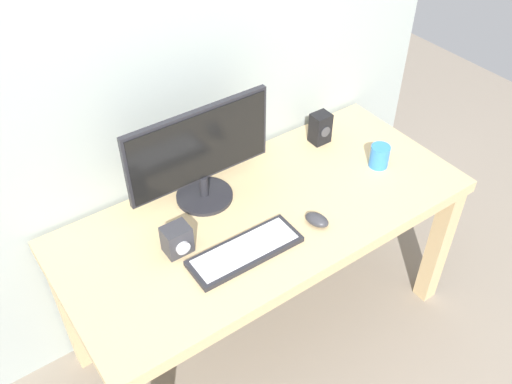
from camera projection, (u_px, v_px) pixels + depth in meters
The scene contains 8 objects.
ground_plane at pixel (264, 324), 2.76m from camera, with size 6.00×6.00×0.00m, color gray.
desk at pixel (266, 228), 2.32m from camera, with size 1.68×0.75×0.77m.
monitor at pixel (200, 154), 2.17m from camera, with size 0.62×0.23×0.42m.
keyboard_primary at pixel (245, 251), 2.07m from camera, with size 0.44×0.16×0.02m.
mouse at pixel (317, 220), 2.18m from camera, with size 0.06×0.10×0.04m, color #333338.
speaker_right at pixel (320, 128), 2.56m from camera, with size 0.08×0.08×0.15m.
audio_controller at pixel (177, 240), 2.05m from camera, with size 0.10×0.09×0.11m.
coffee_mug at pixel (379, 156), 2.44m from camera, with size 0.08×0.08×0.10m, color #337FD8.
Camera 1 is at (-0.98, -1.32, 2.31)m, focal length 39.37 mm.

